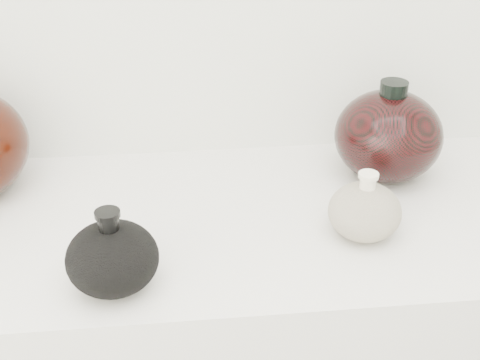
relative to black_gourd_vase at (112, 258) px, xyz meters
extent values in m
cube|color=silver|center=(0.17, 0.17, -0.07)|extent=(1.20, 0.50, 0.03)
ellipsoid|color=black|center=(0.00, 0.00, 0.00)|extent=(0.16, 0.16, 0.10)
cylinder|color=black|center=(0.00, 0.00, 0.06)|extent=(0.04, 0.04, 0.03)
cylinder|color=black|center=(0.00, 0.00, 0.07)|extent=(0.04, 0.04, 0.01)
ellipsoid|color=beige|center=(0.39, 0.09, -0.01)|extent=(0.14, 0.14, 0.09)
cylinder|color=beige|center=(0.39, 0.09, 0.04)|extent=(0.03, 0.03, 0.03)
cylinder|color=beige|center=(0.39, 0.09, 0.06)|extent=(0.04, 0.04, 0.01)
ellipsoid|color=black|center=(0.48, 0.28, 0.03)|extent=(0.23, 0.23, 0.16)
cylinder|color=black|center=(0.48, 0.28, 0.12)|extent=(0.06, 0.06, 0.03)
camera|label=1|loc=(0.10, -0.77, 0.55)|focal=50.00mm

